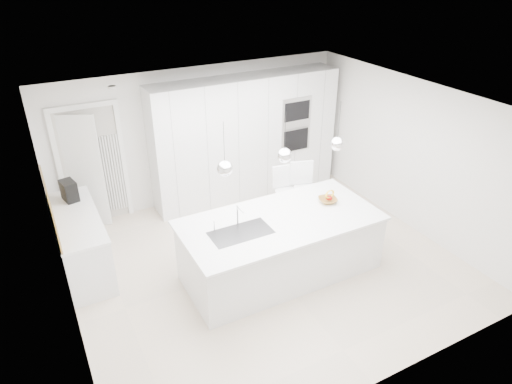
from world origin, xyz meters
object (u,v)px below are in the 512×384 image
fruit_bowl (328,200)px  bar_stool_right (305,199)px  island_base (281,248)px  bar_stool_left (287,201)px  espresso_machine (69,191)px

fruit_bowl → bar_stool_right: bearing=84.2°
island_base → fruit_bowl: size_ratio=10.20×
island_base → bar_stool_left: (0.65, 0.94, 0.15)m
fruit_bowl → island_base: bearing=-171.1°
island_base → espresso_machine: espresso_machine is taller
bar_stool_left → espresso_machine: bearing=169.5°
bar_stool_right → bar_stool_left: bearing=175.8°
espresso_machine → bar_stool_right: bearing=-31.1°
fruit_bowl → bar_stool_left: size_ratio=0.24×
fruit_bowl → bar_stool_right: size_ratio=0.23×
fruit_bowl → bar_stool_right: bar_stool_right is taller
espresso_machine → bar_stool_left: 3.40m
island_base → fruit_bowl: bearing=8.9°
espresso_machine → bar_stool_right: 3.71m
fruit_bowl → bar_stool_left: bar_stool_left is taller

